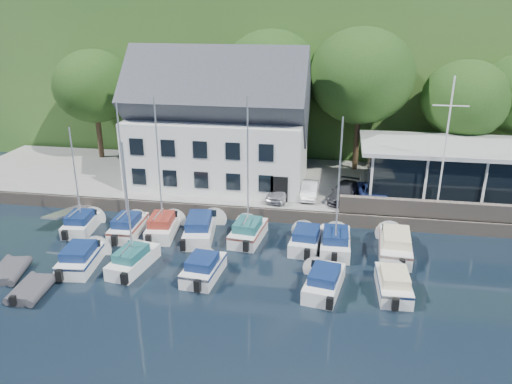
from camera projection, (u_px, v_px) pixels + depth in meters
ground at (278, 308)px, 26.25m from camera, size 180.00×180.00×0.00m
quay at (304, 187)px, 42.22m from camera, size 60.00×13.00×1.00m
quay_face at (297, 217)px, 36.22m from camera, size 60.00×0.30×1.00m
hillside at (326, 50)px, 80.63m from camera, size 160.00×75.00×16.00m
harbor_building at (219, 130)px, 40.66m from camera, size 14.40×8.20×8.70m
club_pavilion at (447, 170)px, 38.24m from camera, size 13.20×7.20×4.10m
seawall at (471, 211)px, 34.36m from camera, size 18.00×0.50×1.20m
gangway at (73, 219)px, 37.09m from camera, size 1.20×6.00×1.40m
car_silver at (281, 191)px, 38.06m from camera, size 2.12×3.87×1.25m
car_white at (310, 190)px, 38.42m from camera, size 1.30×3.58×1.17m
car_dgrey at (344, 192)px, 37.90m from camera, size 2.67×4.46×1.21m
car_blue at (372, 193)px, 37.62m from camera, size 1.96×3.94×1.29m
flagpole at (445, 148)px, 33.74m from camera, size 2.32×0.20×9.67m
tree_0 at (96, 105)px, 46.91m from camera, size 7.47×7.47×10.21m
tree_1 at (166, 111)px, 46.74m from camera, size 6.76×6.76×9.24m
tree_2 at (271, 98)px, 45.16m from camera, size 8.81×8.81×12.04m
tree_3 at (359, 101)px, 43.02m from camera, size 9.03×9.03×12.34m
tree_4 at (463, 119)px, 41.76m from camera, size 7.21×7.21×9.85m
boat_r1_0 at (75, 174)px, 33.80m from camera, size 2.41×5.30×8.36m
boat_r1_1 at (123, 174)px, 33.16m from camera, size 1.99×5.59×8.75m
boat_r1_2 at (159, 172)px, 33.09m from camera, size 2.50×5.85×9.07m
boat_r1_3 at (200, 225)px, 34.16m from camera, size 3.01×7.37×1.56m
boat_r1_4 at (248, 176)px, 32.24m from camera, size 2.59×5.60×9.12m
boat_r1_5 at (306, 237)px, 32.56m from camera, size 2.46×5.46×1.44m
boat_r1_6 at (339, 185)px, 30.84m from camera, size 2.08×5.85×9.04m
boat_r1_7 at (395, 242)px, 31.78m from camera, size 2.50×7.13×1.57m
boat_r2_0 at (81, 255)px, 30.22m from camera, size 2.61×5.85×1.43m
boat_r2_1 at (128, 203)px, 28.75m from camera, size 2.61×5.82×8.45m
boat_r2_2 at (203, 266)px, 28.99m from camera, size 2.37×5.13×1.42m
boat_r2_3 at (324, 279)px, 27.64m from camera, size 2.82×5.77×1.40m
boat_r2_4 at (394, 281)px, 27.44m from camera, size 2.06×5.41×1.40m
dinghy_0 at (10, 269)px, 29.35m from camera, size 2.53×3.45×0.73m
dinghy_1 at (31, 288)px, 27.41m from camera, size 2.11×3.24×0.72m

